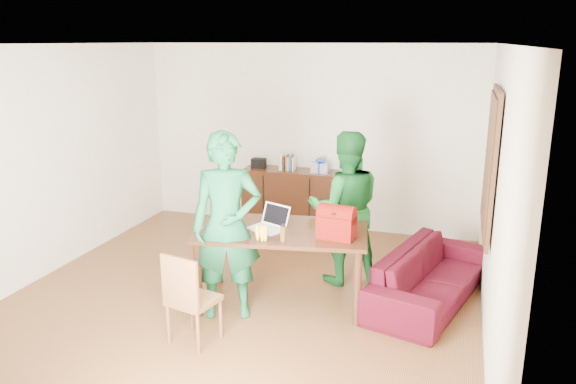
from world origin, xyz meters
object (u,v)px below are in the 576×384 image
(table, at_px, (282,239))
(red_bag, at_px, (336,225))
(sofa, at_px, (430,276))
(laptop, at_px, (266,226))
(person_near, at_px, (227,226))
(person_far, at_px, (345,208))
(bottle, at_px, (283,233))
(chair, at_px, (193,316))

(table, relative_size, red_bag, 5.20)
(sofa, bearing_deg, laptop, 124.60)
(laptop, relative_size, sofa, 0.21)
(person_near, height_order, person_far, person_near)
(person_near, bearing_deg, sofa, 3.70)
(laptop, relative_size, red_bag, 1.12)
(person_near, xyz_separation_m, bottle, (0.56, 0.09, -0.04))
(person_far, xyz_separation_m, laptop, (-0.67, -0.82, -0.02))
(person_near, xyz_separation_m, red_bag, (1.04, 0.33, 0.01))
(chair, relative_size, bottle, 5.20)
(person_far, relative_size, red_bag, 4.84)
(laptop, height_order, red_bag, red_bag)
(person_far, bearing_deg, laptop, 31.15)
(table, relative_size, chair, 2.13)
(laptop, relative_size, bottle, 2.39)
(chair, bearing_deg, bottle, 60.08)
(chair, distance_m, sofa, 2.56)
(sofa, bearing_deg, person_far, 92.05)
(person_far, relative_size, laptop, 4.31)
(chair, xyz_separation_m, person_near, (0.09, 0.61, 0.69))
(person_far, height_order, bottle, person_far)
(person_near, height_order, laptop, person_near)
(chair, bearing_deg, person_near, 94.38)
(laptop, height_order, bottle, laptop)
(person_far, xyz_separation_m, bottle, (-0.39, -1.09, 0.03))
(table, height_order, chair, chair)
(bottle, distance_m, red_bag, 0.54)
(person_near, bearing_deg, chair, -120.41)
(laptop, distance_m, sofa, 1.86)
(chair, relative_size, laptop, 2.18)
(chair, height_order, person_far, person_far)
(laptop, distance_m, red_bag, 0.76)
(sofa, bearing_deg, red_bag, 139.23)
(person_far, relative_size, sofa, 0.91)
(bottle, bearing_deg, person_far, 70.09)
(table, height_order, person_far, person_far)
(chair, relative_size, sofa, 0.46)
(table, xyz_separation_m, person_near, (-0.44, -0.42, 0.23))
(person_near, xyz_separation_m, laptop, (0.28, 0.36, -0.08))
(laptop, bearing_deg, table, 45.20)
(chair, bearing_deg, table, 75.69)
(sofa, bearing_deg, bottle, 136.86)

